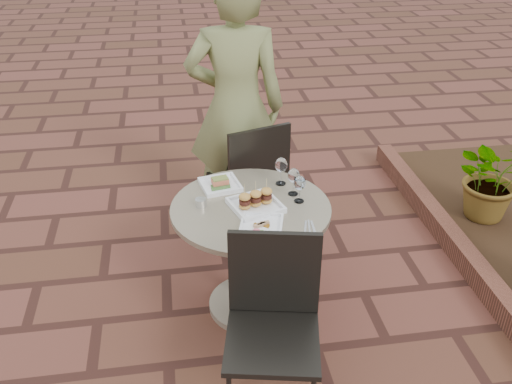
{
  "coord_description": "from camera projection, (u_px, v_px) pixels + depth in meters",
  "views": [
    {
      "loc": [
        -0.28,
        -2.69,
        2.4
      ],
      "look_at": [
        0.13,
        -0.0,
        0.82
      ],
      "focal_mm": 40.0,
      "sensor_mm": 36.0,
      "label": 1
    }
  ],
  "objects": [
    {
      "name": "plate_salmon",
      "position": [
        220.0,
        184.0,
        3.37
      ],
      "size": [
        0.26,
        0.26,
        0.06
      ],
      "rotation": [
        0.0,
        0.0,
        0.19
      ],
      "color": "white",
      "rests_on": "cafe_table"
    },
    {
      "name": "potted_plant_a",
      "position": [
        494.0,
        177.0,
        4.19
      ],
      "size": [
        0.59,
        0.52,
        0.65
      ],
      "primitive_type": "imported",
      "rotation": [
        0.0,
        0.0,
        -0.01
      ],
      "color": "#33662D",
      "rests_on": "mulch_bed"
    },
    {
      "name": "planter_curb",
      "position": [
        457.0,
        246.0,
        3.97
      ],
      "size": [
        0.12,
        3.0,
        0.15
      ],
      "primitive_type": "cube",
      "color": "brown",
      "rests_on": "ground"
    },
    {
      "name": "diner",
      "position": [
        236.0,
        108.0,
        3.91
      ],
      "size": [
        0.73,
        0.53,
        1.87
      ],
      "primitive_type": "imported",
      "rotation": [
        0.0,
        0.0,
        3.02
      ],
      "color": "olive",
      "rests_on": "ground"
    },
    {
      "name": "wine_glass_right",
      "position": [
        300.0,
        184.0,
        3.18
      ],
      "size": [
        0.07,
        0.07,
        0.16
      ],
      "color": "white",
      "rests_on": "cafe_table"
    },
    {
      "name": "chair_far",
      "position": [
        253.0,
        174.0,
        3.89
      ],
      "size": [
        0.55,
        0.55,
        0.93
      ],
      "rotation": [
        0.0,
        0.0,
        3.44
      ],
      "color": "black",
      "rests_on": "ground"
    },
    {
      "name": "plate_tuna",
      "position": [
        261.0,
        225.0,
        3.0
      ],
      "size": [
        0.27,
        0.27,
        0.03
      ],
      "rotation": [
        0.0,
        0.0,
        -0.26
      ],
      "color": "white",
      "rests_on": "cafe_table"
    },
    {
      "name": "ground",
      "position": [
        235.0,
        307.0,
        3.54
      ],
      "size": [
        60.0,
        60.0,
        0.0
      ],
      "primitive_type": "plane",
      "color": "#592C23",
      "rests_on": "ground"
    },
    {
      "name": "chair_near",
      "position": [
        273.0,
        311.0,
        2.71
      ],
      "size": [
        0.52,
        0.52,
        0.93
      ],
      "rotation": [
        0.0,
        0.0,
        -0.2
      ],
      "color": "black",
      "rests_on": "ground"
    },
    {
      "name": "cafe_table",
      "position": [
        251.0,
        242.0,
        3.31
      ],
      "size": [
        0.9,
        0.9,
        0.73
      ],
      "color": "gray",
      "rests_on": "ground"
    },
    {
      "name": "plate_sliders",
      "position": [
        256.0,
        202.0,
        3.15
      ],
      "size": [
        0.33,
        0.33,
        0.17
      ],
      "rotation": [
        0.0,
        0.0,
        0.31
      ],
      "color": "white",
      "rests_on": "cafe_table"
    },
    {
      "name": "wine_glass_mid",
      "position": [
        281.0,
        166.0,
        3.35
      ],
      "size": [
        0.07,
        0.07,
        0.17
      ],
      "color": "white",
      "rests_on": "cafe_table"
    },
    {
      "name": "cutlery_set",
      "position": [
        309.0,
        230.0,
        2.98
      ],
      "size": [
        0.11,
        0.2,
        0.0
      ],
      "primitive_type": null,
      "rotation": [
        0.0,
        0.0,
        -0.13
      ],
      "color": "silver",
      "rests_on": "cafe_table"
    },
    {
      "name": "wine_glass_far",
      "position": [
        294.0,
        176.0,
        3.24
      ],
      "size": [
        0.07,
        0.07,
        0.17
      ],
      "color": "white",
      "rests_on": "cafe_table"
    },
    {
      "name": "steel_ramekin",
      "position": [
        201.0,
        203.0,
        3.17
      ],
      "size": [
        0.08,
        0.08,
        0.05
      ],
      "primitive_type": "cylinder",
      "rotation": [
        0.0,
        0.0,
        0.38
      ],
      "color": "silver",
      "rests_on": "cafe_table"
    }
  ]
}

